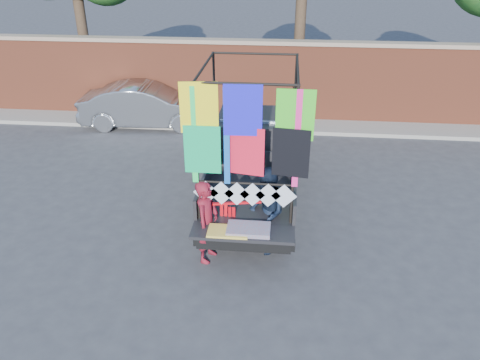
# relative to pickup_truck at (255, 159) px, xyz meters

# --- Properties ---
(ground) EXTENTS (90.00, 90.00, 0.00)m
(ground) POSITION_rel_pickup_truck_xyz_m (0.03, -1.96, -0.86)
(ground) COLOR #38383A
(ground) RESTS_ON ground
(brick_wall) EXTENTS (30.00, 0.45, 2.61)m
(brick_wall) POSITION_rel_pickup_truck_xyz_m (0.03, 5.04, 0.46)
(brick_wall) COLOR #97462C
(brick_wall) RESTS_ON ground
(curb) EXTENTS (30.00, 1.20, 0.12)m
(curb) POSITION_rel_pickup_truck_xyz_m (0.03, 4.34, -0.80)
(curb) COLOR gray
(curb) RESTS_ON ground
(pickup_truck) EXTENTS (2.17, 5.46, 3.44)m
(pickup_truck) POSITION_rel_pickup_truck_xyz_m (0.00, 0.00, 0.00)
(pickup_truck) COLOR black
(pickup_truck) RESTS_ON ground
(sedan) EXTENTS (4.25, 1.74, 1.37)m
(sedan) POSITION_rel_pickup_truck_xyz_m (-3.76, 4.07, -0.18)
(sedan) COLOR #A5A8AC
(sedan) RESTS_ON ground
(woman) EXTENTS (0.53, 0.68, 1.65)m
(woman) POSITION_rel_pickup_truck_xyz_m (-0.69, -2.75, -0.04)
(woman) COLOR maroon
(woman) RESTS_ON ground
(man) EXTENTS (0.84, 0.98, 1.75)m
(man) POSITION_rel_pickup_truck_xyz_m (0.38, -2.35, 0.01)
(man) COLOR #131E31
(man) RESTS_ON ground
(streamer_bundle) EXTENTS (0.89, 0.22, 0.62)m
(streamer_bundle) POSITION_rel_pickup_truck_xyz_m (-0.25, -2.56, 0.09)
(streamer_bundle) COLOR red
(streamer_bundle) RESTS_ON ground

